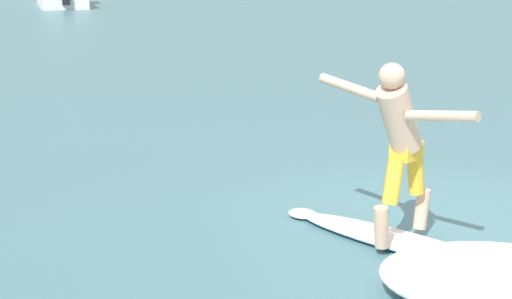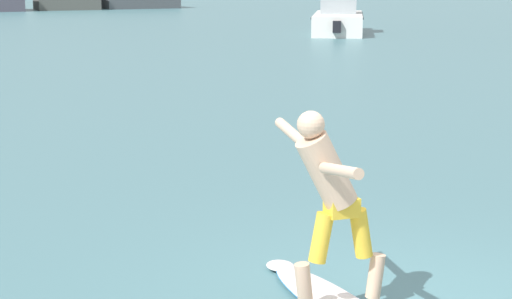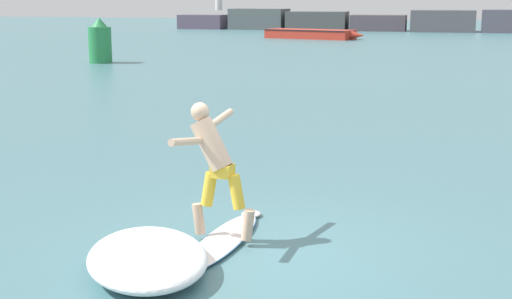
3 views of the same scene
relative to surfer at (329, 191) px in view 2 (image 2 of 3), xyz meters
The scene contains 2 objects.
surfer is the anchor object (origin of this frame).
small_boat_offshore 34.81m from the surfer, 58.62° to the left, with size 5.55×7.49×3.15m.
Camera 2 is at (-4.17, -5.72, 2.85)m, focal length 60.00 mm.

